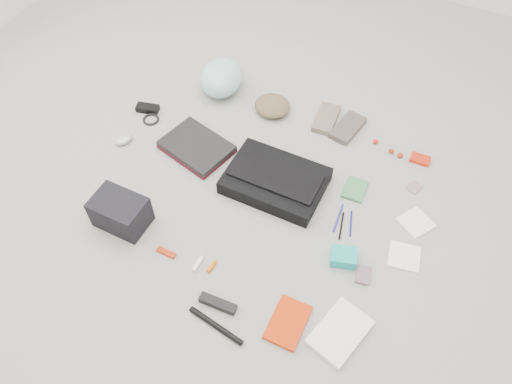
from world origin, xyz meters
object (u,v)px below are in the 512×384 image
at_px(book_red, 288,322).
at_px(accordion_wallet, 343,257).
at_px(messenger_bag, 275,181).
at_px(laptop, 196,145).
at_px(camera_bag, 121,212).
at_px(bike_helmet, 221,78).

bearing_deg(book_red, accordion_wallet, 74.38).
distance_m(messenger_bag, laptop, 0.44).
bearing_deg(messenger_bag, camera_bag, -137.20).
bearing_deg(laptop, messenger_bag, 9.98).
bearing_deg(messenger_bag, laptop, 175.63).
bearing_deg(camera_bag, laptop, 82.10).
bearing_deg(book_red, laptop, 139.98).
bearing_deg(book_red, bike_helmet, 128.16).
bearing_deg(bike_helmet, book_red, -63.82).
distance_m(camera_bag, book_red, 0.85).
relative_size(laptop, bike_helmet, 1.16).
height_order(laptop, bike_helmet, bike_helmet).
bearing_deg(messenger_bag, bike_helmet, 138.53).
height_order(bike_helmet, camera_bag, bike_helmet).
relative_size(camera_bag, accordion_wallet, 2.16).
xyz_separation_m(messenger_bag, book_red, (0.33, -0.59, -0.03)).
height_order(bike_helmet, accordion_wallet, bike_helmet).
height_order(camera_bag, book_red, camera_bag).
xyz_separation_m(laptop, camera_bag, (-0.07, -0.51, 0.04)).
height_order(laptop, camera_bag, camera_bag).
xyz_separation_m(messenger_bag, camera_bag, (-0.51, -0.48, 0.04)).
bearing_deg(laptop, accordion_wallet, -2.97).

